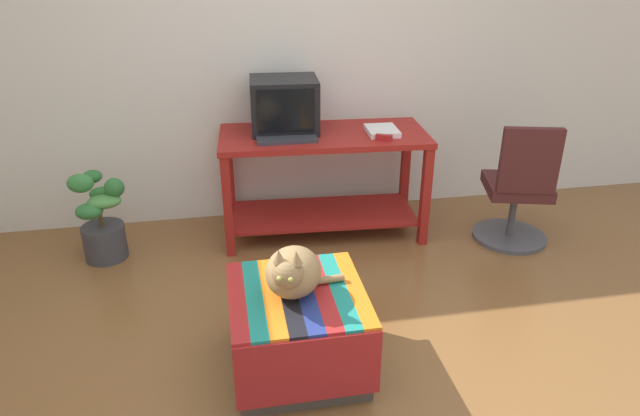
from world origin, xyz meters
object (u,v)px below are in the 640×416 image
(desk, at_px, (323,166))
(tv_monitor, at_px, (284,105))
(ottoman_with_blanket, at_px, (298,330))
(stapler, at_px, (384,138))
(office_chair, at_px, (518,193))
(keyboard, at_px, (287,140))
(cat, at_px, (293,272))
(book, at_px, (382,131))
(potted_plant, at_px, (102,224))

(desk, relative_size, tv_monitor, 3.06)
(tv_monitor, relative_size, ottoman_with_blanket, 0.70)
(stapler, bearing_deg, office_chair, -74.92)
(stapler, bearing_deg, ottoman_with_blanket, 174.15)
(keyboard, xyz_separation_m, cat, (-0.15, -1.32, -0.20))
(book, distance_m, office_chair, 1.04)
(keyboard, bearing_deg, potted_plant, -179.62)
(ottoman_with_blanket, distance_m, potted_plant, 1.73)
(desk, bearing_deg, office_chair, -14.07)
(desk, bearing_deg, ottoman_with_blanket, -101.97)
(keyboard, bearing_deg, office_chair, -9.91)
(tv_monitor, bearing_deg, office_chair, -15.16)
(keyboard, relative_size, stapler, 3.64)
(desk, relative_size, cat, 3.40)
(ottoman_with_blanket, bearing_deg, book, 59.71)
(cat, distance_m, stapler, 1.47)
(book, bearing_deg, cat, -118.11)
(cat, bearing_deg, office_chair, 50.47)
(desk, relative_size, stapler, 13.35)
(book, bearing_deg, keyboard, -172.88)
(office_chair, relative_size, stapler, 8.09)
(keyboard, bearing_deg, tv_monitor, 86.55)
(desk, bearing_deg, keyboard, -151.68)
(keyboard, bearing_deg, ottoman_with_blanket, -95.14)
(office_chair, height_order, stapler, office_chair)
(office_chair, bearing_deg, cat, 45.66)
(book, relative_size, potted_plant, 0.42)
(desk, xyz_separation_m, cat, (-0.42, -1.45, 0.05))
(cat, bearing_deg, book, 78.66)
(tv_monitor, xyz_separation_m, cat, (-0.17, -1.56, -0.37))
(cat, relative_size, office_chair, 0.49)
(ottoman_with_blanket, xyz_separation_m, cat, (-0.02, -0.01, 0.34))
(office_chair, bearing_deg, keyboard, 4.18)
(potted_plant, height_order, stapler, stapler)
(cat, xyz_separation_m, potted_plant, (-1.10, 1.32, -0.31))
(keyboard, relative_size, potted_plant, 0.64)
(cat, xyz_separation_m, office_chair, (1.71, 1.03, -0.18))
(book, relative_size, ottoman_with_blanket, 0.38)
(potted_plant, bearing_deg, stapler, -3.15)
(tv_monitor, xyz_separation_m, keyboard, (-0.02, -0.24, -0.17))
(potted_plant, bearing_deg, keyboard, -0.14)
(book, bearing_deg, office_chair, -18.13)
(desk, distance_m, stapler, 0.50)
(keyboard, distance_m, book, 0.67)
(desk, height_order, keyboard, keyboard)
(potted_plant, xyz_separation_m, office_chair, (2.82, -0.29, 0.13))
(desk, xyz_separation_m, potted_plant, (-1.52, -0.12, -0.26))
(desk, bearing_deg, stapler, -28.04)
(book, distance_m, ottoman_with_blanket, 1.68)
(tv_monitor, xyz_separation_m, ottoman_with_blanket, (-0.15, -1.55, -0.71))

